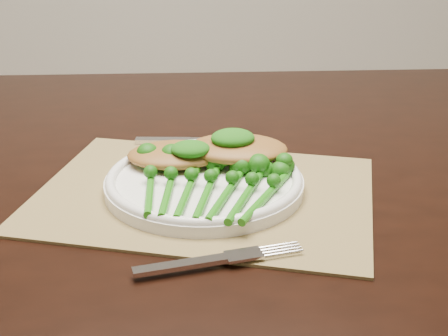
{
  "coord_description": "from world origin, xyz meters",
  "views": [
    {
      "loc": [
        -0.12,
        -0.67,
        1.09
      ],
      "look_at": [
        -0.07,
        0.04,
        0.78
      ],
      "focal_mm": 50.0,
      "sensor_mm": 36.0,
      "label": 1
    }
  ],
  "objects": [
    {
      "name": "pesto_dollop_left",
      "position": [
        -0.11,
        0.07,
        0.8
      ],
      "size": [
        0.05,
        0.04,
        0.02
      ],
      "primitive_type": "ellipsoid",
      "color": "#10490A",
      "rests_on": "chicken_fillet_left"
    },
    {
      "name": "broccolini_bundle",
      "position": [
        -0.09,
        -0.01,
        0.77
      ],
      "size": [
        0.2,
        0.21,
        0.04
      ],
      "rotation": [
        0.0,
        0.0,
        -0.25
      ],
      "color": "#1A6A0D",
      "rests_on": "dinner_plate"
    },
    {
      "name": "chicken_fillet_right",
      "position": [
        -0.04,
        0.08,
        0.79
      ],
      "size": [
        0.14,
        0.11,
        0.03
      ],
      "primitive_type": "ellipsoid",
      "rotation": [
        0.0,
        0.0,
        -0.15
      ],
      "color": "olive",
      "rests_on": "dinner_plate"
    },
    {
      "name": "chicken_fillet_left",
      "position": [
        -0.13,
        0.08,
        0.78
      ],
      "size": [
        0.12,
        0.09,
        0.02
      ],
      "primitive_type": "ellipsoid",
      "rotation": [
        0.0,
        0.0,
        -0.01
      ],
      "color": "olive",
      "rests_on": "dinner_plate"
    },
    {
      "name": "pesto_dollop_right",
      "position": [
        -0.05,
        0.08,
        0.8
      ],
      "size": [
        0.06,
        0.05,
        0.02
      ],
      "primitive_type": "ellipsoid",
      "color": "#10490A",
      "rests_on": "chicken_fillet_right"
    },
    {
      "name": "dinner_plate",
      "position": [
        -0.09,
        0.03,
        0.76
      ],
      "size": [
        0.25,
        0.25,
        0.02
      ],
      "color": "white",
      "rests_on": "placemat"
    },
    {
      "name": "fork",
      "position": [
        -0.07,
        -0.14,
        0.76
      ],
      "size": [
        0.17,
        0.05,
        0.01
      ],
      "rotation": [
        0.0,
        0.0,
        0.2
      ],
      "color": "silver",
      "rests_on": "placemat"
    },
    {
      "name": "placemat",
      "position": [
        -0.09,
        0.02,
        0.75
      ],
      "size": [
        0.47,
        0.4,
        0.0
      ],
      "primitive_type": "cube",
      "rotation": [
        0.0,
        0.0,
        -0.29
      ],
      "color": "olive",
      "rests_on": "dining_table"
    },
    {
      "name": "knife",
      "position": [
        -0.1,
        0.19,
        0.76
      ],
      "size": [
        0.2,
        0.04,
        0.01
      ],
      "rotation": [
        0.0,
        0.0,
        -0.1
      ],
      "color": "silver",
      "rests_on": "placemat"
    }
  ]
}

